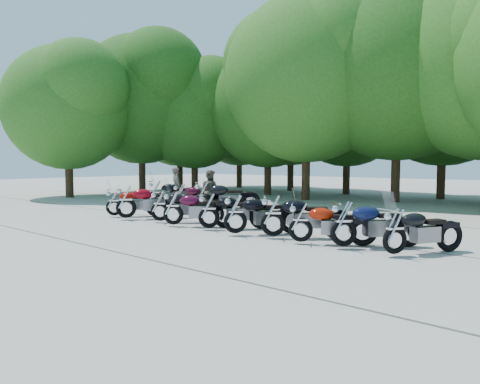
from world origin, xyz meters
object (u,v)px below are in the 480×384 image
Objects in this scene: motorcycle_5 at (235,213)px; motorcycle_11 at (181,196)px; motorcycle_6 at (273,214)px; motorcycle_8 at (344,222)px; rider_0 at (176,187)px; motorcycle_0 at (114,201)px; motorcycle_9 at (395,229)px; motorcycle_1 at (126,200)px; motorcycle_4 at (209,209)px; motorcycle_3 at (173,206)px; motorcycle_7 at (301,221)px; motorcycle_10 at (156,193)px; motorcycle_2 at (160,204)px; motorcycle_12 at (203,196)px; rider_1 at (210,191)px.

motorcycle_5 is 0.99× the size of motorcycle_11.
motorcycle_6 is 2.04m from motorcycle_8.
motorcycle_11 is at bearing 10.90° from motorcycle_5.
motorcycle_5 is 7.81m from rider_0.
motorcycle_0 is 3.81m from rider_0.
motorcycle_5 is at bearing 33.10° from motorcycle_9.
motorcycle_1 is 3.81m from motorcycle_4.
motorcycle_3 is 3.62m from motorcycle_6.
motorcycle_3 is at bearing 56.68° from motorcycle_6.
motorcycle_7 is 0.84× the size of motorcycle_10.
motorcycle_2 is 1.06× the size of motorcycle_9.
motorcycle_5 is 1.10× the size of motorcycle_7.
motorcycle_2 is at bearing 57.84° from motorcycle_7.
motorcycle_2 is at bearing 40.81° from motorcycle_3.
motorcycle_6 is (4.60, -0.00, 0.03)m from motorcycle_2.
motorcycle_10 reaches higher than motorcycle_11.
motorcycle_0 is 0.92× the size of motorcycle_3.
motorcycle_1 reaches higher than motorcycle_7.
motorcycle_12 reaches higher than motorcycle_3.
motorcycle_10 is (-3.45, 2.63, 0.07)m from motorcycle_2.
motorcycle_3 reaches higher than motorcycle_9.
motorcycle_0 is 2.45m from motorcycle_2.
motorcycle_11 is (0.49, 2.81, 0.06)m from motorcycle_0.
motorcycle_7 is 1.09m from motorcycle_8.
motorcycle_4 is (3.80, 0.22, -0.06)m from motorcycle_1.
motorcycle_2 reaches higher than motorcycle_0.
motorcycle_2 is 7.85m from motorcycle_9.
motorcycle_2 is at bearing 29.85° from motorcycle_9.
rider_0 is (-1.27, 0.90, 0.26)m from motorcycle_11.
motorcycle_10 is 1.07× the size of motorcycle_11.
motorcycle_6 reaches higher than motorcycle_8.
rider_0 is at bearing 36.58° from motorcycle_7.
motorcycle_7 is at bearing -145.32° from motorcycle_10.
motorcycle_0 is at bearing 148.76° from motorcycle_11.
rider_1 is at bearing -76.04° from motorcycle_0.
motorcycle_0 is 4.78m from motorcycle_4.
motorcycle_2 is at bearing 95.95° from rider_1.
rider_1 is (-6.27, 3.31, 0.27)m from motorcycle_7.
motorcycle_1 is (0.98, -0.17, 0.10)m from motorcycle_0.
rider_0 reaches higher than motorcycle_5.
motorcycle_9 is at bearing -149.25° from motorcycle_12.
motorcycle_5 is 1.09m from motorcycle_6.
motorcycle_12 is (-5.23, 2.67, 0.06)m from motorcycle_6.
motorcycle_1 is 3.08m from motorcycle_12.
motorcycle_11 is at bearing 14.73° from motorcycle_9.
motorcycle_5 reaches higher than motorcycle_4.
motorcycle_8 is 1.24× the size of rider_0.
motorcycle_7 is 0.99× the size of motorcycle_9.
motorcycle_4 is at bearing -128.17° from motorcycle_2.
motorcycle_8 is at bearing -129.17° from motorcycle_11.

